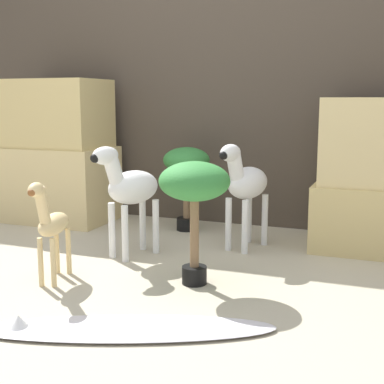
% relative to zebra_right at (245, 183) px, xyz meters
% --- Properties ---
extents(ground_plane, '(14.00, 14.00, 0.00)m').
position_rel_zebra_right_xyz_m(ground_plane, '(-0.38, -1.02, -0.41)').
color(ground_plane, '#B2A88E').
extents(wall_back, '(6.40, 0.08, 2.20)m').
position_rel_zebra_right_xyz_m(wall_back, '(-0.38, 0.67, 0.69)').
color(wall_back, '#473D33').
rests_on(wall_back, ground_plane).
extents(rock_pillar_left, '(0.83, 0.53, 1.06)m').
position_rel_zebra_right_xyz_m(rock_pillar_left, '(-1.55, 0.27, 0.10)').
color(rock_pillar_left, '#DBC184').
rests_on(rock_pillar_left, ground_plane).
extents(zebra_right, '(0.28, 0.48, 0.66)m').
position_rel_zebra_right_xyz_m(zebra_right, '(0.00, 0.00, 0.00)').
color(zebra_right, white).
rests_on(zebra_right, ground_plane).
extents(zebra_left, '(0.31, 0.48, 0.66)m').
position_rel_zebra_right_xyz_m(zebra_left, '(-0.58, -0.40, 0.00)').
color(zebra_left, white).
rests_on(zebra_left, ground_plane).
extents(giraffe_figurine, '(0.17, 0.40, 0.54)m').
position_rel_zebra_right_xyz_m(giraffe_figurine, '(-0.74, -0.95, -0.10)').
color(giraffe_figurine, '#E0C184').
rests_on(giraffe_figurine, ground_plane).
extents(potted_palm_front, '(0.33, 0.33, 0.59)m').
position_rel_zebra_right_xyz_m(potted_palm_front, '(-0.51, 0.32, 0.04)').
color(potted_palm_front, black).
rests_on(potted_palm_front, ground_plane).
extents(potted_palm_back, '(0.35, 0.35, 0.62)m').
position_rel_zebra_right_xyz_m(potted_palm_back, '(-0.06, -0.71, 0.08)').
color(potted_palm_back, black).
rests_on(potted_palm_back, ground_plane).
extents(surfboard, '(1.23, 0.70, 0.07)m').
position_rel_zebra_right_xyz_m(surfboard, '(-0.14, -1.34, -0.40)').
color(surfboard, silver).
rests_on(surfboard, ground_plane).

